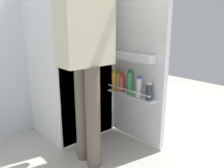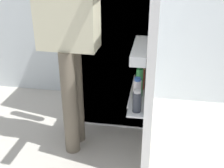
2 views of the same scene
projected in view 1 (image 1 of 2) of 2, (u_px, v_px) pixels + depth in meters
name	position (u px, v px, depth m)	size (l,w,h in m)	color
ground_plane	(105.00, 148.00, 2.22)	(6.26, 6.26, 0.00)	#B7B2A8
kitchen_wall	(50.00, 10.00, 2.54)	(4.40, 0.10, 2.63)	silver
refrigerator	(75.00, 58.00, 2.38)	(0.73, 1.28, 1.66)	white
person	(87.00, 42.00, 1.75)	(0.54, 0.76, 1.72)	#665B4C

